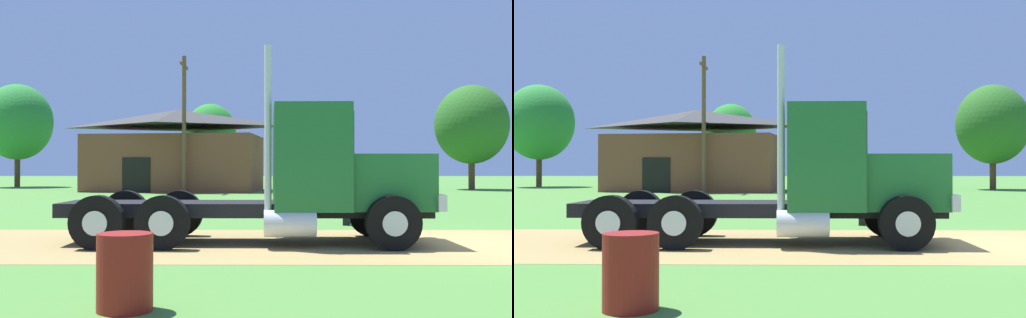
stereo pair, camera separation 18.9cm
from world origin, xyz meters
The scene contains 10 objects.
ground_plane centered at (0.00, 0.00, 0.00)m, with size 200.00×200.00×0.00m, color #497D34.
dirt_track centered at (0.00, 0.00, 0.00)m, with size 120.00×5.39×0.01m, color #98804A.
truck_foreground_white centered at (-3.32, 0.18, 1.29)m, with size 7.68×2.76×3.95m.
visitor_far_side centered at (-1.88, 4.00, 0.89)m, with size 0.34×0.60×1.66m.
steel_barrel centered at (-5.71, -5.76, 0.42)m, with size 0.61×0.61×0.85m, color maroon.
shed_building centered at (-9.91, 28.07, 2.65)m, with size 12.40×8.49×5.49m.
utility_pole_far centered at (-8.88, 24.05, 4.45)m, with size 0.26×2.20×8.39m.
tree_left centered at (-23.83, 35.68, 5.25)m, with size 5.55×5.55×8.31m.
tree_mid centered at (-8.14, 34.59, 4.36)m, with size 4.02×4.02×6.59m.
tree_right centered at (10.87, 30.42, 4.64)m, with size 5.12×5.12×7.47m.
Camera 1 is at (-4.23, -12.30, 1.57)m, focal length 41.93 mm.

